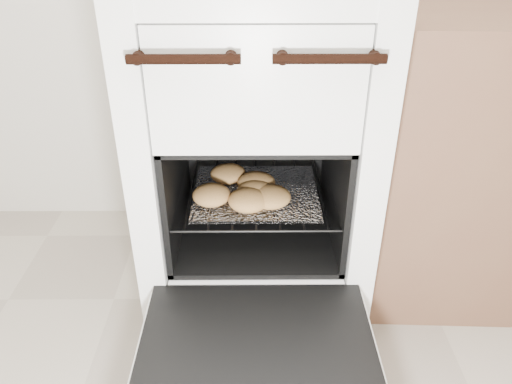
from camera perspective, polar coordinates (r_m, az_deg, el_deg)
stove at (r=1.45m, az=-0.04°, el=4.74°), size 0.62×0.68×0.94m
oven_door at (r=1.19m, az=0.13°, el=-17.84°), size 0.55×0.43×0.04m
oven_rack at (r=1.44m, az=-0.02°, el=0.16°), size 0.45×0.43×0.01m
foil_sheet at (r=1.42m, az=-0.02°, el=-0.04°), size 0.35×0.31×0.01m
baked_rolls at (r=1.37m, az=-1.21°, el=0.24°), size 0.29×0.29×0.05m
counter at (r=1.69m, az=26.92°, el=3.74°), size 0.87×0.60×0.85m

